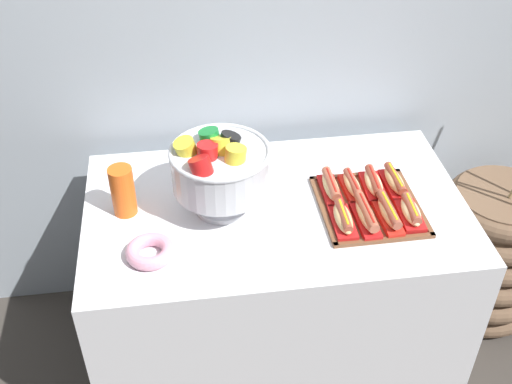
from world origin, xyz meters
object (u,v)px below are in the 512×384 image
object	(u,v)px
floor_vase	(488,251)
hot_dog_1	(366,215)
hot_dog_5	(352,186)
punch_bowl	(219,167)
hot_dog_3	(411,212)
hot_dog_4	(331,187)
cup_stack	(123,191)
buffet_table	(274,283)
serving_tray	(369,206)
hot_dog_2	(389,213)
hot_dog_0	(343,219)
donut	(150,251)
hot_dog_7	(395,182)
hot_dog_6	(373,184)

from	to	relation	value
floor_vase	hot_dog_1	bearing A→B (deg)	-155.77
hot_dog_5	punch_bowl	size ratio (longest dim) A/B	0.50
hot_dog_3	hot_dog_4	world-z (taller)	hot_dog_4
cup_stack	buffet_table	bearing A→B (deg)	-4.26
hot_dog_4	punch_bowl	world-z (taller)	punch_bowl
serving_tray	hot_dog_4	size ratio (longest dim) A/B	2.07
cup_stack	hot_dog_2	bearing A→B (deg)	-11.49
hot_dog_0	hot_dog_3	bearing A→B (deg)	0.48
floor_vase	cup_stack	bearing A→B (deg)	-174.77
hot_dog_5	punch_bowl	distance (m)	0.47
floor_vase	donut	world-z (taller)	floor_vase
hot_dog_4	hot_dog_7	world-z (taller)	hot_dog_4
hot_dog_3	punch_bowl	bearing A→B (deg)	166.41
buffet_table	hot_dog_5	size ratio (longest dim) A/B	7.90
floor_vase	buffet_table	bearing A→B (deg)	-169.85
serving_tray	punch_bowl	size ratio (longest dim) A/B	1.12
hot_dog_6	punch_bowl	bearing A→B (deg)	-177.98
hot_dog_1	hot_dog_2	size ratio (longest dim) A/B	1.02
hot_dog_3	donut	xyz separation A→B (m)	(-0.84, -0.06, -0.01)
hot_dog_0	cup_stack	world-z (taller)	cup_stack
serving_tray	donut	bearing A→B (deg)	-169.28
buffet_table	punch_bowl	distance (m)	0.57
buffet_table	hot_dog_0	bearing A→B (deg)	-34.90
hot_dog_5	floor_vase	bearing A→B (deg)	11.60
hot_dog_2	donut	distance (m)	0.76
buffet_table	hot_dog_0	distance (m)	0.47
hot_dog_2	hot_dog_7	distance (m)	0.18
donut	hot_dog_1	bearing A→B (deg)	4.51
buffet_table	floor_vase	world-z (taller)	floor_vase
hot_dog_0	hot_dog_4	bearing A→B (deg)	90.48
buffet_table	hot_dog_6	world-z (taller)	hot_dog_6
hot_dog_5	donut	bearing A→B (deg)	-162.27
punch_bowl	hot_dog_2	bearing A→B (deg)	-15.50
hot_dog_7	buffet_table	bearing A→B (deg)	-175.69
hot_dog_7	cup_stack	distance (m)	0.92
buffet_table	serving_tray	size ratio (longest dim) A/B	3.53
buffet_table	hot_dog_5	world-z (taller)	hot_dog_5
donut	cup_stack	bearing A→B (deg)	109.46
hot_dog_3	hot_dog_4	distance (m)	0.28
hot_dog_6	punch_bowl	world-z (taller)	punch_bowl
hot_dog_5	donut	size ratio (longest dim) A/B	1.07
hot_dog_2	hot_dog_6	distance (m)	0.17
cup_stack	hot_dog_4	bearing A→B (deg)	-0.62
hot_dog_6	floor_vase	bearing A→B (deg)	12.94
serving_tray	cup_stack	distance (m)	0.81
hot_dog_5	hot_dog_2	bearing A→B (deg)	-65.08
hot_dog_1	hot_dog_3	size ratio (longest dim) A/B	1.16
buffet_table	hot_dog_3	xyz separation A→B (m)	(0.42, -0.13, 0.41)
floor_vase	hot_dog_5	distance (m)	0.87
buffet_table	hot_dog_1	world-z (taller)	hot_dog_1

